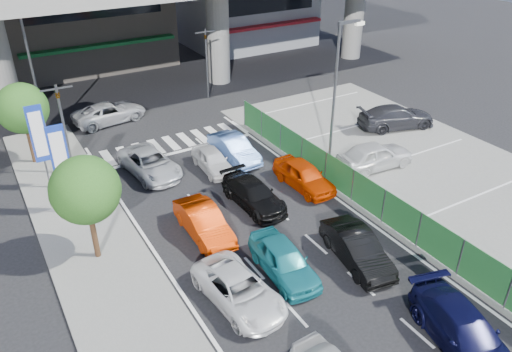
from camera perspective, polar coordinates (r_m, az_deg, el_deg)
ground at (r=21.83m, az=3.45°, el=-9.09°), size 120.00×120.00×0.00m
parking_lot at (r=29.53m, az=19.27°, el=0.37°), size 12.00×28.00×0.06m
sidewalk_left at (r=22.69m, az=-17.56°, el=-8.76°), size 4.00×30.00×0.12m
fence_run at (r=24.77m, az=12.48°, el=-2.10°), size 0.16×22.00×1.80m
traffic_light_left at (r=27.95m, az=-21.47°, el=7.22°), size 1.60×1.24×5.20m
traffic_light_right at (r=37.62m, az=-5.75°, el=14.51°), size 1.60×1.24×5.20m
street_lamp_right at (r=27.66m, az=9.34°, el=10.52°), size 1.65×0.22×8.00m
street_lamp_left at (r=33.36m, az=-24.05°, el=11.68°), size 1.65×0.22×8.00m
signboard_near at (r=24.51m, az=-21.48°, el=1.87°), size 0.80×0.14×4.70m
signboard_far at (r=27.20m, az=-23.56°, el=4.16°), size 0.80×0.14×4.70m
tree_near at (r=20.87m, az=-18.92°, el=-1.54°), size 2.80×2.80×4.80m
tree_far at (r=30.33m, az=-25.17°, el=6.99°), size 2.80×2.80×4.80m
minivan_navy_back at (r=19.05m, az=22.67°, el=-16.07°), size 3.06×5.09×1.38m
sedan_white_mid_left at (r=19.28m, az=-1.98°, el=-12.86°), size 2.41×4.55×1.22m
taxi_teal_mid at (r=20.50m, az=3.20°, el=-9.57°), size 1.93×4.16×1.38m
hatch_black_mid_right at (r=21.49m, az=11.46°, el=-8.12°), size 2.14×4.34×1.37m
taxi_orange_left at (r=22.74m, az=-5.99°, el=-5.30°), size 1.49×4.13×1.35m
sedan_black_mid at (r=24.75m, az=-0.28°, el=-2.10°), size 1.93×4.35×1.24m
taxi_orange_right at (r=26.37m, az=5.51°, el=0.06°), size 1.78×4.11×1.38m
wagon_silver_front_left at (r=28.16m, az=-12.03°, el=1.44°), size 2.66×4.87×1.29m
sedan_white_front_mid at (r=28.05m, az=-4.98°, el=1.82°), size 1.60×3.65×1.22m
kei_truck_front_right at (r=29.11m, az=-2.54°, el=3.16°), size 1.58×4.19×1.36m
crossing_wagon_silver at (r=35.53m, az=-16.40°, el=6.98°), size 5.17×2.95×1.36m
parked_sedan_white at (r=28.76m, az=13.41°, el=2.31°), size 4.62×2.12×1.53m
parked_sedan_dgrey at (r=34.37m, az=15.75°, el=6.53°), size 5.47×3.35×1.48m
traffic_cone at (r=28.33m, az=7.27°, el=1.50°), size 0.35×0.35×0.67m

